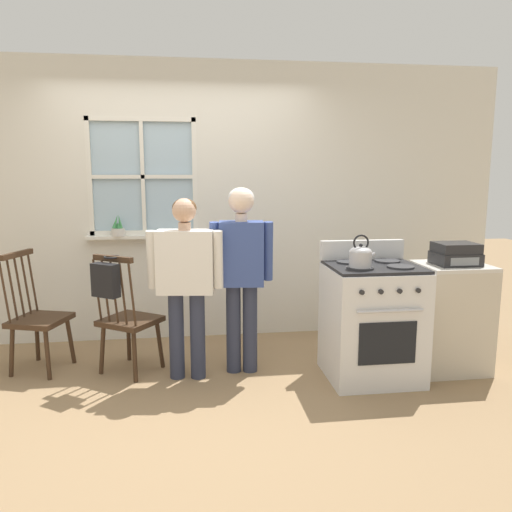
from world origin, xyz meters
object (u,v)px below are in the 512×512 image
at_px(stove, 372,320).
at_px(handbag, 106,279).
at_px(chair_by_window, 128,320).
at_px(person_teen_center, 241,262).
at_px(stereo, 456,254).
at_px(chair_near_wall, 38,319).
at_px(potted_plant, 118,229).
at_px(kettle, 361,256).
at_px(side_counter, 450,317).
at_px(person_elderly_left, 186,272).

distance_m(stove, handbag, 2.12).
bearing_deg(chair_by_window, stove, -156.09).
relative_size(person_teen_center, handbag, 4.97).
distance_m(handbag, stereo, 2.80).
bearing_deg(chair_near_wall, stereo, -79.43).
height_order(chair_near_wall, stove, stove).
distance_m(stove, potted_plant, 2.49).
bearing_deg(potted_plant, stove, -28.91).
distance_m(kettle, stereo, 0.89).
xyz_separation_m(person_teen_center, side_counter, (1.73, -0.18, -0.48)).
bearing_deg(chair_by_window, potted_plant, -44.03).
bearing_deg(chair_near_wall, stove, -82.62).
bearing_deg(person_elderly_left, potted_plant, 130.47).
distance_m(chair_by_window, side_counter, 2.68).
xyz_separation_m(chair_by_window, chair_near_wall, (-0.75, 0.15, 0.00)).
distance_m(person_elderly_left, side_counter, 2.23).
relative_size(chair_near_wall, stereo, 2.95).
height_order(person_elderly_left, potted_plant, person_elderly_left).
xyz_separation_m(person_elderly_left, handbag, (-0.61, -0.01, -0.04)).
bearing_deg(stove, person_elderly_left, 172.80).
bearing_deg(chair_near_wall, person_teen_center, -80.61).
xyz_separation_m(potted_plant, handbag, (0.02, -0.98, -0.28)).
xyz_separation_m(person_elderly_left, potted_plant, (-0.63, 0.98, 0.24)).
distance_m(kettle, side_counter, 1.07).
xyz_separation_m(stove, kettle, (-0.16, -0.13, 0.55)).
xyz_separation_m(person_elderly_left, person_teen_center, (0.45, 0.07, 0.06)).
relative_size(stove, handbag, 3.53).
distance_m(handbag, side_counter, 2.82).
distance_m(chair_by_window, chair_near_wall, 0.77).
distance_m(stove, side_counter, 0.72).
xyz_separation_m(kettle, stereo, (0.87, 0.19, -0.04)).
bearing_deg(stove, chair_near_wall, 169.08).
height_order(person_teen_center, kettle, person_teen_center).
relative_size(chair_by_window, side_counter, 1.12).
xyz_separation_m(chair_near_wall, kettle, (2.54, -0.65, 0.58)).
relative_size(stove, potted_plant, 5.25).
xyz_separation_m(person_elderly_left, side_counter, (2.18, -0.11, -0.42)).
bearing_deg(person_teen_center, kettle, -18.56).
relative_size(person_elderly_left, stove, 1.34).
bearing_deg(kettle, person_teen_center, 155.69).
bearing_deg(side_counter, potted_plant, 158.96).
distance_m(chair_near_wall, kettle, 2.69).
xyz_separation_m(handbag, side_counter, (2.79, -0.10, -0.38)).
relative_size(kettle, potted_plant, 1.20).
relative_size(person_teen_center, stove, 1.41).
relative_size(person_elderly_left, person_teen_center, 0.95).
bearing_deg(stereo, potted_plant, 158.59).
xyz_separation_m(person_teen_center, potted_plant, (-1.08, 0.90, 0.18)).
xyz_separation_m(kettle, potted_plant, (-1.94, 1.29, 0.09)).
xyz_separation_m(person_elderly_left, kettle, (1.31, -0.32, 0.15)).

